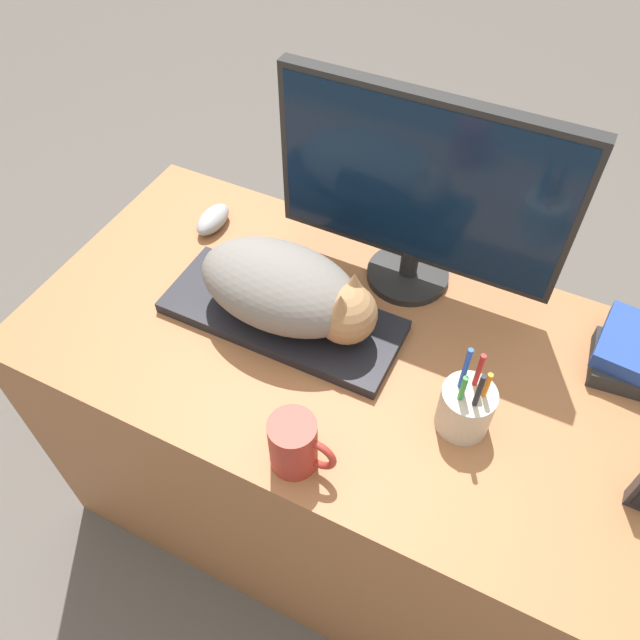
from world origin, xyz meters
TOP-DOWN VIEW (x-y plane):
  - ground_plane at (0.00, 0.00)m, footprint 12.00×12.00m
  - desk at (0.00, 0.32)m, footprint 1.33×0.64m
  - keyboard at (-0.18, 0.32)m, footprint 0.46×0.18m
  - cat at (-0.16, 0.32)m, footprint 0.35×0.19m
  - monitor at (0.00, 0.54)m, footprint 0.55×0.17m
  - computer_mouse at (-0.44, 0.49)m, footprint 0.05×0.10m
  - coffee_mug at (-0.01, 0.07)m, footprint 0.11×0.08m
  - pen_cup at (0.21, 0.25)m, footprint 0.09×0.09m

SIDE VIEW (x-z plane):
  - ground_plane at x=0.00m, z-range 0.00..0.00m
  - desk at x=0.00m, z-range 0.00..0.72m
  - keyboard at x=-0.18m, z-range 0.72..0.74m
  - computer_mouse at x=-0.44m, z-range 0.72..0.76m
  - pen_cup at x=0.21m, z-range 0.67..0.86m
  - coffee_mug at x=-0.01m, z-range 0.72..0.83m
  - cat at x=-0.16m, z-range 0.74..0.89m
  - monitor at x=0.00m, z-range 0.74..1.15m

